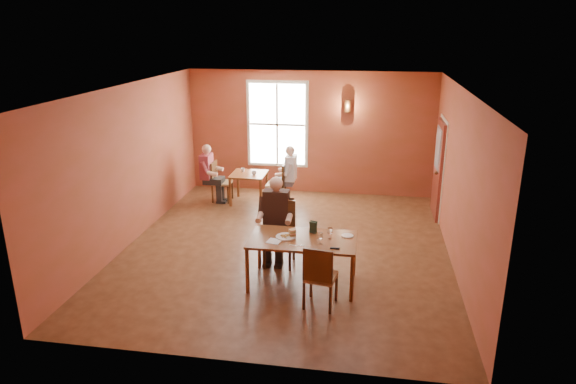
% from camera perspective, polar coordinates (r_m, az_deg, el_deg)
% --- Properties ---
extents(ground, '(6.00, 7.00, 0.01)m').
position_cam_1_polar(ground, '(9.77, -0.19, -6.22)').
color(ground, brown).
rests_on(ground, ground).
extents(wall_back, '(6.00, 0.04, 3.00)m').
position_cam_1_polar(wall_back, '(12.63, 2.44, 6.55)').
color(wall_back, brown).
rests_on(wall_back, ground).
extents(wall_front, '(6.00, 0.04, 3.00)m').
position_cam_1_polar(wall_front, '(6.04, -5.74, -6.74)').
color(wall_front, brown).
rests_on(wall_front, ground).
extents(wall_left, '(0.04, 7.00, 3.00)m').
position_cam_1_polar(wall_left, '(10.18, -17.13, 2.92)').
color(wall_left, brown).
rests_on(wall_left, ground).
extents(wall_right, '(0.04, 7.00, 3.00)m').
position_cam_1_polar(wall_right, '(9.26, 18.43, 1.33)').
color(wall_right, brown).
rests_on(wall_right, ground).
extents(ceiling, '(6.00, 7.00, 0.04)m').
position_cam_1_polar(ceiling, '(8.96, -0.21, 11.53)').
color(ceiling, white).
rests_on(ceiling, wall_back).
extents(window, '(1.36, 0.10, 1.96)m').
position_cam_1_polar(window, '(12.66, -1.20, 7.52)').
color(window, white).
rests_on(window, wall_back).
extents(door, '(0.12, 1.04, 2.10)m').
position_cam_1_polar(door, '(11.57, 16.29, 2.46)').
color(door, maroon).
rests_on(door, ground).
extents(wall_sconce, '(0.16, 0.16, 0.28)m').
position_cam_1_polar(wall_sconce, '(12.33, 6.64, 9.48)').
color(wall_sconce, brown).
rests_on(wall_sconce, wall_back).
extents(main_table, '(1.70, 0.96, 0.80)m').
position_cam_1_polar(main_table, '(8.33, 1.63, -7.72)').
color(main_table, brown).
rests_on(main_table, ground).
extents(chair_diner_main, '(0.50, 0.50, 1.12)m').
position_cam_1_polar(chair_diner_main, '(8.92, -0.99, -4.75)').
color(chair_diner_main, '#421F0F').
rests_on(chair_diner_main, ground).
extents(diner_main, '(0.59, 0.59, 1.47)m').
position_cam_1_polar(diner_main, '(8.83, -1.03, -3.80)').
color(diner_main, '#36231E').
rests_on(diner_main, ground).
extents(chair_empty, '(0.50, 0.50, 1.00)m').
position_cam_1_polar(chair_empty, '(7.70, 3.66, -9.21)').
color(chair_empty, '#563419').
rests_on(chair_empty, ground).
extents(plate_food, '(0.37, 0.37, 0.04)m').
position_cam_1_polar(plate_food, '(8.20, -0.25, -4.93)').
color(plate_food, white).
rests_on(plate_food, main_table).
extents(sandwich, '(0.13, 0.12, 0.11)m').
position_cam_1_polar(sandwich, '(8.20, 0.48, -4.67)').
color(sandwich, '#DCBB69').
rests_on(sandwich, main_table).
extents(goblet_a, '(0.08, 0.08, 0.20)m').
position_cam_1_polar(goblet_a, '(8.15, 4.69, -4.56)').
color(goblet_a, white).
rests_on(goblet_a, main_table).
extents(goblet_c, '(0.09, 0.09, 0.20)m').
position_cam_1_polar(goblet_c, '(7.96, 3.59, -5.09)').
color(goblet_c, white).
rests_on(goblet_c, main_table).
extents(menu_stand, '(0.14, 0.10, 0.21)m').
position_cam_1_polar(menu_stand, '(8.34, 2.82, -3.93)').
color(menu_stand, '#233A29').
rests_on(menu_stand, main_table).
extents(knife, '(0.22, 0.03, 0.00)m').
position_cam_1_polar(knife, '(7.92, 0.94, -5.95)').
color(knife, silver).
rests_on(knife, main_table).
extents(napkin, '(0.25, 0.25, 0.01)m').
position_cam_1_polar(napkin, '(8.07, -1.56, -5.49)').
color(napkin, white).
rests_on(napkin, main_table).
extents(side_plate, '(0.24, 0.24, 0.02)m').
position_cam_1_polar(side_plate, '(8.31, 6.60, -4.84)').
color(side_plate, silver).
rests_on(side_plate, main_table).
extents(sunglasses, '(0.15, 0.05, 0.02)m').
position_cam_1_polar(sunglasses, '(7.84, 5.23, -6.24)').
color(sunglasses, black).
rests_on(sunglasses, main_table).
extents(second_table, '(0.80, 0.80, 0.71)m').
position_cam_1_polar(second_table, '(12.15, -4.36, 0.46)').
color(second_table, brown).
rests_on(second_table, ground).
extents(chair_diner_white, '(0.43, 0.43, 0.98)m').
position_cam_1_polar(chair_diner_white, '(11.98, -1.35, 0.93)').
color(chair_diner_white, '#442212').
rests_on(chair_diner_white, ground).
extents(diner_white, '(0.53, 0.53, 1.33)m').
position_cam_1_polar(diner_white, '(11.92, -1.21, 1.74)').
color(diner_white, silver).
rests_on(diner_white, ground).
extents(chair_diner_maroon, '(0.42, 0.42, 0.95)m').
position_cam_1_polar(chair_diner_maroon, '(12.28, -7.32, 1.16)').
color(chair_diner_maroon, '#562F18').
rests_on(chair_diner_maroon, ground).
extents(diner_maroon, '(0.54, 0.54, 1.34)m').
position_cam_1_polar(diner_maroon, '(12.23, -7.49, 2.03)').
color(diner_maroon, '#4D0F19').
rests_on(diner_maroon, ground).
extents(cup_a, '(0.13, 0.13, 0.09)m').
position_cam_1_polar(cup_a, '(11.92, -3.80, 2.13)').
color(cup_a, white).
rests_on(cup_a, second_table).
extents(cup_b, '(0.12, 0.12, 0.09)m').
position_cam_1_polar(cup_b, '(12.20, -5.04, 2.46)').
color(cup_b, white).
rests_on(cup_b, second_table).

